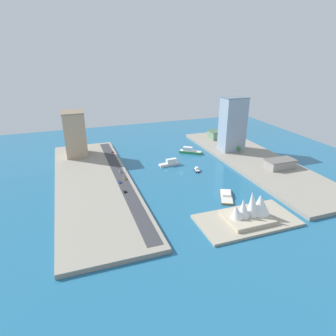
{
  "coord_description": "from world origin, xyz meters",
  "views": [
    {
      "loc": [
        108.24,
        262.44,
        121.65
      ],
      "look_at": [
        13.45,
        -4.71,
        4.64
      ],
      "focal_mm": 31.37,
      "sensor_mm": 36.0,
      "label": 1
    }
  ],
  "objects_px": {
    "patrol_launch_navy": "(197,170)",
    "apartment_midrise_tan": "(75,134)",
    "carpark_squat_concrete": "(280,164)",
    "suv_black": "(125,191)",
    "ferry_white_commuter": "(170,163)",
    "taxi_yellow_cab": "(125,179)",
    "ferry_green_doubledeck": "(190,151)",
    "traffic_light_waterfront": "(126,170)",
    "tower_tall_glass": "(233,124)",
    "barge_flat_brown": "(226,196)",
    "pickup_red": "(112,152)",
    "hatchback_blue": "(119,182)",
    "sedan_silver": "(120,172)",
    "terminal_long_green": "(221,134)",
    "opera_landmark": "(251,209)"
  },
  "relations": [
    {
      "from": "ferry_green_doubledeck",
      "to": "traffic_light_waterfront",
      "type": "relative_size",
      "value": 4.14
    },
    {
      "from": "ferry_white_commuter",
      "to": "traffic_light_waterfront",
      "type": "xyz_separation_m",
      "value": [
        51.95,
        14.85,
        5.06
      ]
    },
    {
      "from": "taxi_yellow_cab",
      "to": "ferry_white_commuter",
      "type": "bearing_deg",
      "value": -153.39
    },
    {
      "from": "taxi_yellow_cab",
      "to": "sedan_silver",
      "type": "height_order",
      "value": "taxi_yellow_cab"
    },
    {
      "from": "hatchback_blue",
      "to": "suv_black",
      "type": "relative_size",
      "value": 1.09
    },
    {
      "from": "tower_tall_glass",
      "to": "carpark_squat_concrete",
      "type": "bearing_deg",
      "value": 104.84
    },
    {
      "from": "patrol_launch_navy",
      "to": "apartment_midrise_tan",
      "type": "height_order",
      "value": "apartment_midrise_tan"
    },
    {
      "from": "ferry_green_doubledeck",
      "to": "patrol_launch_navy",
      "type": "xyz_separation_m",
      "value": [
        15.72,
        54.74,
        -1.44
      ]
    },
    {
      "from": "apartment_midrise_tan",
      "to": "pickup_red",
      "type": "height_order",
      "value": "apartment_midrise_tan"
    },
    {
      "from": "carpark_squat_concrete",
      "to": "suv_black",
      "type": "height_order",
      "value": "carpark_squat_concrete"
    },
    {
      "from": "patrol_launch_navy",
      "to": "tower_tall_glass",
      "type": "height_order",
      "value": "tower_tall_glass"
    },
    {
      "from": "apartment_midrise_tan",
      "to": "traffic_light_waterfront",
      "type": "bearing_deg",
      "value": 120.02
    },
    {
      "from": "pickup_red",
      "to": "hatchback_blue",
      "type": "bearing_deg",
      "value": 84.87
    },
    {
      "from": "ferry_white_commuter",
      "to": "hatchback_blue",
      "type": "bearing_deg",
      "value": 28.41
    },
    {
      "from": "traffic_light_waterfront",
      "to": "opera_landmark",
      "type": "relative_size",
      "value": 0.19
    },
    {
      "from": "patrol_launch_navy",
      "to": "pickup_red",
      "type": "xyz_separation_m",
      "value": [
        76.13,
        -79.87,
        3.03
      ]
    },
    {
      "from": "patrol_launch_navy",
      "to": "tower_tall_glass",
      "type": "relative_size",
      "value": 0.17
    },
    {
      "from": "ferry_white_commuter",
      "to": "tower_tall_glass",
      "type": "bearing_deg",
      "value": -169.58
    },
    {
      "from": "ferry_white_commuter",
      "to": "traffic_light_waterfront",
      "type": "relative_size",
      "value": 3.74
    },
    {
      "from": "sedan_silver",
      "to": "traffic_light_waterfront",
      "type": "distance_m",
      "value": 8.19
    },
    {
      "from": "apartment_midrise_tan",
      "to": "taxi_yellow_cab",
      "type": "height_order",
      "value": "apartment_midrise_tan"
    },
    {
      "from": "pickup_red",
      "to": "tower_tall_glass",
      "type": "bearing_deg",
      "value": 164.6
    },
    {
      "from": "terminal_long_green",
      "to": "sedan_silver",
      "type": "xyz_separation_m",
      "value": [
        156.98,
        74.53,
        -4.67
      ]
    },
    {
      "from": "tower_tall_glass",
      "to": "hatchback_blue",
      "type": "relative_size",
      "value": 12.99
    },
    {
      "from": "barge_flat_brown",
      "to": "taxi_yellow_cab",
      "type": "bearing_deg",
      "value": -37.24
    },
    {
      "from": "ferry_green_doubledeck",
      "to": "opera_landmark",
      "type": "xyz_separation_m",
      "value": [
        18.73,
        155.87,
        7.49
      ]
    },
    {
      "from": "sedan_silver",
      "to": "pickup_red",
      "type": "distance_m",
      "value": 64.15
    },
    {
      "from": "barge_flat_brown",
      "to": "terminal_long_green",
      "type": "bearing_deg",
      "value": -117.31
    },
    {
      "from": "ferry_white_commuter",
      "to": "barge_flat_brown",
      "type": "relative_size",
      "value": 0.84
    },
    {
      "from": "barge_flat_brown",
      "to": "suv_black",
      "type": "xyz_separation_m",
      "value": [
        83.14,
        -32.29,
        3.08
      ]
    },
    {
      "from": "tower_tall_glass",
      "to": "apartment_midrise_tan",
      "type": "relative_size",
      "value": 1.25
    },
    {
      "from": "carpark_squat_concrete",
      "to": "suv_black",
      "type": "relative_size",
      "value": 6.75
    },
    {
      "from": "taxi_yellow_cab",
      "to": "pickup_red",
      "type": "distance_m",
      "value": 82.82
    },
    {
      "from": "barge_flat_brown",
      "to": "apartment_midrise_tan",
      "type": "bearing_deg",
      "value": -51.55
    },
    {
      "from": "pickup_red",
      "to": "ferry_green_doubledeck",
      "type": "bearing_deg",
      "value": 164.7
    },
    {
      "from": "ferry_white_commuter",
      "to": "tower_tall_glass",
      "type": "xyz_separation_m",
      "value": [
        -86.48,
        -15.9,
        33.14
      ]
    },
    {
      "from": "barge_flat_brown",
      "to": "pickup_red",
      "type": "xyz_separation_m",
      "value": [
        75.85,
        -141.73,
        3.06
      ]
    },
    {
      "from": "opera_landmark",
      "to": "hatchback_blue",
      "type": "bearing_deg",
      "value": -48.79
    },
    {
      "from": "ferry_green_doubledeck",
      "to": "terminal_long_green",
      "type": "relative_size",
      "value": 0.78
    },
    {
      "from": "ferry_white_commuter",
      "to": "taxi_yellow_cab",
      "type": "height_order",
      "value": "ferry_white_commuter"
    },
    {
      "from": "ferry_green_doubledeck",
      "to": "tower_tall_glass",
      "type": "distance_m",
      "value": 60.74
    },
    {
      "from": "carpark_squat_concrete",
      "to": "traffic_light_waterfront",
      "type": "height_order",
      "value": "carpark_squat_concrete"
    },
    {
      "from": "taxi_yellow_cab",
      "to": "tower_tall_glass",
      "type": "bearing_deg",
      "value": -162.85
    },
    {
      "from": "hatchback_blue",
      "to": "pickup_red",
      "type": "height_order",
      "value": "hatchback_blue"
    },
    {
      "from": "taxi_yellow_cab",
      "to": "sedan_silver",
      "type": "xyz_separation_m",
      "value": [
        0.89,
        -18.7,
        -0.04
      ]
    },
    {
      "from": "suv_black",
      "to": "opera_landmark",
      "type": "xyz_separation_m",
      "value": [
        -80.41,
        71.56,
        5.87
      ]
    },
    {
      "from": "carpark_squat_concrete",
      "to": "suv_black",
      "type": "bearing_deg",
      "value": 0.47
    },
    {
      "from": "tower_tall_glass",
      "to": "taxi_yellow_cab",
      "type": "bearing_deg",
      "value": 17.15
    },
    {
      "from": "hatchback_blue",
      "to": "ferry_green_doubledeck",
      "type": "bearing_deg",
      "value": -147.61
    },
    {
      "from": "taxi_yellow_cab",
      "to": "apartment_midrise_tan",
      "type": "bearing_deg",
      "value": -66.11
    }
  ]
}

